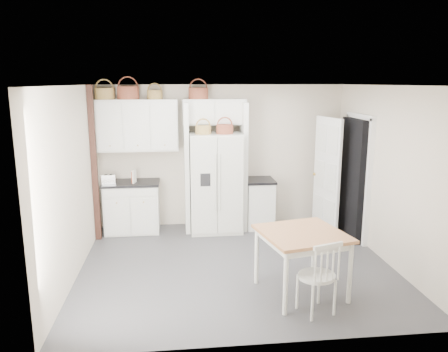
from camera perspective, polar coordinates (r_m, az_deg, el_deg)
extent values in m
plane|color=#414141|center=(6.58, 1.58, -11.53)|extent=(4.50, 4.50, 0.00)
plane|color=white|center=(6.02, 1.72, 11.75)|extent=(4.50, 4.50, 0.00)
plane|color=beige|center=(8.12, -0.30, 2.65)|extent=(4.50, 0.00, 4.50)
plane|color=beige|center=(6.27, -19.17, -0.88)|extent=(0.00, 4.00, 4.00)
plane|color=beige|center=(6.85, 20.64, 0.07)|extent=(0.00, 4.00, 4.00)
cube|color=silver|center=(7.80, -1.09, -0.85)|extent=(0.91, 0.74, 1.77)
cube|color=silver|center=(8.01, -11.88, -4.07)|extent=(0.94, 0.60, 0.87)
cube|color=silver|center=(8.12, 4.59, -3.68)|extent=(0.49, 0.59, 0.86)
cube|color=#A46532|center=(5.71, 10.04, -11.08)|extent=(1.16, 1.16, 0.82)
cube|color=silver|center=(5.28, 12.01, -12.65)|extent=(0.54, 0.52, 0.91)
cube|color=black|center=(7.90, -12.02, -0.89)|extent=(0.98, 0.64, 0.04)
cube|color=black|center=(8.00, 4.65, -0.57)|extent=(0.53, 0.63, 0.04)
cube|color=silver|center=(7.83, -14.83, -0.40)|extent=(0.24, 0.15, 0.16)
cube|color=#95280B|center=(7.79, -11.82, -0.10)|extent=(0.04, 0.14, 0.21)
cube|color=white|center=(7.79, -11.68, -0.06)|extent=(0.07, 0.15, 0.23)
cylinder|color=olive|center=(7.89, -15.33, 10.32)|extent=(0.34, 0.34, 0.19)
cylinder|color=brown|center=(7.83, -12.41, 10.56)|extent=(0.38, 0.38, 0.22)
cylinder|color=olive|center=(7.80, -9.03, 10.44)|extent=(0.27, 0.27, 0.15)
cylinder|color=brown|center=(7.80, -3.37, 10.72)|extent=(0.35, 0.35, 0.20)
cylinder|color=olive|center=(7.53, -2.73, 6.04)|extent=(0.27, 0.27, 0.14)
cylinder|color=brown|center=(7.56, 0.10, 6.13)|extent=(0.29, 0.29, 0.16)
cube|color=silver|center=(7.85, -11.19, 6.52)|extent=(1.40, 0.34, 0.90)
cube|color=silver|center=(7.84, -1.28, 8.38)|extent=(1.12, 0.34, 0.45)
cube|color=silver|center=(7.81, -4.89, 1.11)|extent=(0.08, 0.60, 2.30)
cube|color=silver|center=(7.90, 2.53, 1.27)|extent=(0.08, 0.60, 2.30)
cube|color=black|center=(7.56, -16.60, 1.43)|extent=(0.09, 0.09, 2.60)
cube|color=black|center=(7.75, 16.60, -0.39)|extent=(0.18, 0.85, 2.05)
cube|color=white|center=(7.93, 13.27, 0.07)|extent=(0.21, 0.79, 2.05)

